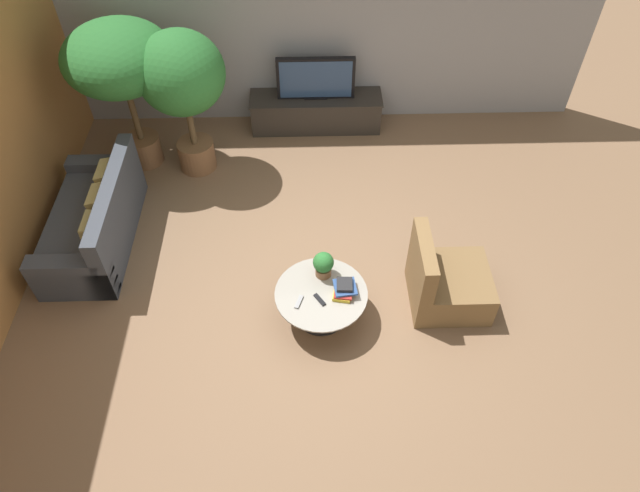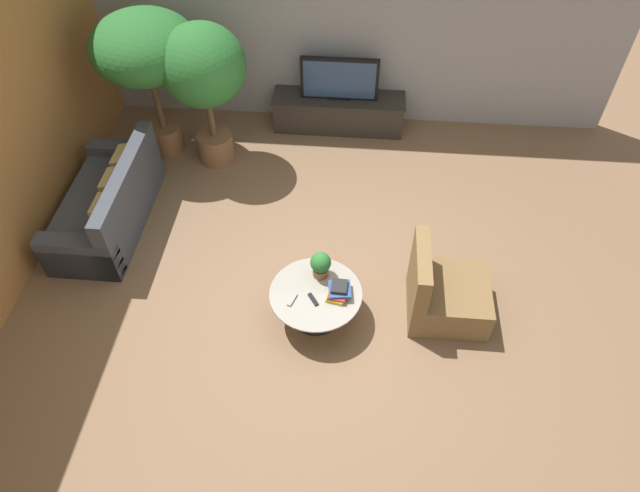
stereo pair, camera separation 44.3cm
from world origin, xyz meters
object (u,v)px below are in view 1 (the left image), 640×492
media_console (316,111)px  television (316,79)px  potted_palm_tall (120,63)px  armchair_wicker (445,282)px  potted_plant_tabletop (323,264)px  potted_palm_corner (182,80)px  coffee_table (322,300)px  couch_by_wall (95,222)px

media_console → television: size_ratio=1.74×
potted_palm_tall → media_console: bearing=17.1°
armchair_wicker → potted_plant_tabletop: armchair_wicker is taller
potted_palm_tall → potted_palm_corner: (0.71, -0.14, -0.14)m
coffee_table → potted_palm_corner: 3.09m
media_console → coffee_table: media_console is taller
media_console → coffee_table: 3.30m
coffee_table → armchair_wicker: size_ratio=1.08×
media_console → armchair_wicker: bearing=-67.9°
media_console → coffee_table: (-0.02, -3.30, 0.02)m
media_console → potted_palm_tall: size_ratio=0.96×
couch_by_wall → potted_palm_corner: (0.98, 1.30, 1.00)m
television → couch_by_wall: 3.37m
couch_by_wall → potted_plant_tabletop: couch_by_wall is taller
television → potted_palm_tall: size_ratio=0.55×
armchair_wicker → potted_palm_tall: size_ratio=0.45×
armchair_wicker → potted_palm_tall: bearing=55.8°
potted_plant_tabletop → potted_palm_tall: bearing=134.1°
media_console → potted_plant_tabletop: (0.00, -3.06, 0.29)m
potted_palm_tall → potted_palm_corner: potted_palm_tall is taller
couch_by_wall → potted_palm_corner: size_ratio=0.97×
potted_palm_tall → potted_plant_tabletop: 3.41m
coffee_table → potted_palm_corner: bearing=122.2°
couch_by_wall → television: bearing=129.9°
media_console → couch_by_wall: (-2.56, -2.14, 0.04)m
armchair_wicker → potted_palm_corner: potted_palm_corner is taller
media_console → armchair_wicker: armchair_wicker is taller
television → coffee_table: 3.34m
couch_by_wall → potted_plant_tabletop: bearing=70.2°
armchair_wicker → potted_palm_tall: potted_palm_tall is taller
couch_by_wall → potted_palm_tall: bearing=169.2°
couch_by_wall → armchair_wicker: (3.82, -0.98, -0.02)m
media_console → potted_plant_tabletop: size_ratio=6.22×
coffee_table → television: bearing=89.6°
couch_by_wall → coffee_table: bearing=65.4°
couch_by_wall → armchair_wicker: size_ratio=2.10×
couch_by_wall → potted_palm_tall: potted_palm_tall is taller
television → armchair_wicker: television is taller
potted_plant_tabletop → media_console: bearing=90.1°
media_console → potted_plant_tabletop: potted_plant_tabletop is taller
potted_plant_tabletop → couch_by_wall: bearing=160.2°
television → potted_plant_tabletop: television is taller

